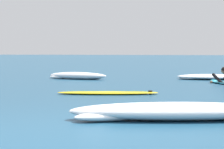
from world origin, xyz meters
name	(u,v)px	position (x,y,z in m)	size (l,w,h in m)	color
ground_plane	(155,79)	(0.00, 10.00, 0.00)	(120.00, 120.00, 0.00)	navy
drifting_surfboard	(109,93)	(-0.52, 4.83, 0.03)	(2.30, 0.89, 0.16)	yellow
whitewater_front	(177,112)	(1.17, 1.38, 0.12)	(3.15, 1.39, 0.25)	white
whitewater_mid_right	(210,77)	(1.78, 10.43, 0.08)	(2.17, 1.09, 0.17)	white
whitewater_back	(78,76)	(-2.53, 9.65, 0.11)	(2.10, 0.87, 0.24)	white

